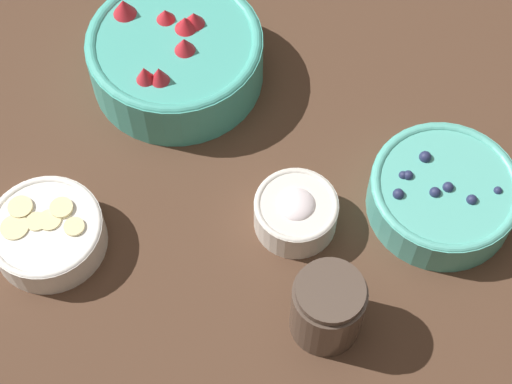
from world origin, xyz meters
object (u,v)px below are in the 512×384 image
(bowl_blueberries, at_px, (443,193))
(bowl_strawberries, at_px, (175,54))
(bowl_bananas, at_px, (47,232))
(bowl_cream, at_px, (296,211))
(jar_chocolate, at_px, (327,308))

(bowl_blueberries, bearing_deg, bowl_strawberries, -3.86)
(bowl_strawberries, relative_size, bowl_bananas, 1.69)
(bowl_blueberries, bearing_deg, bowl_cream, 34.67)
(bowl_bananas, xyz_separation_m, jar_chocolate, (-0.34, -0.06, 0.02))
(bowl_strawberries, bearing_deg, bowl_blueberries, 176.14)
(bowl_bananas, bearing_deg, bowl_strawberries, -91.77)
(bowl_blueberries, distance_m, jar_chocolate, 0.21)
(jar_chocolate, bearing_deg, bowl_blueberries, -106.26)
(bowl_blueberries, xyz_separation_m, bowl_cream, (0.15, 0.10, -0.00))
(bowl_strawberries, relative_size, bowl_blueberries, 1.28)
(bowl_strawberries, height_order, jar_chocolate, same)
(bowl_bananas, bearing_deg, bowl_cream, -147.08)
(bowl_strawberries, bearing_deg, bowl_cream, 151.86)
(bowl_strawberries, relative_size, jar_chocolate, 2.34)
(bowl_strawberries, xyz_separation_m, jar_chocolate, (-0.33, 0.23, -0.00))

